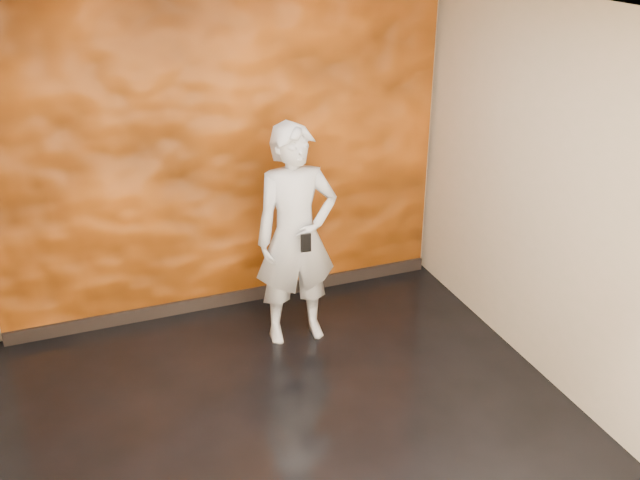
{
  "coord_description": "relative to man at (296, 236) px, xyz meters",
  "views": [
    {
      "loc": [
        -1.25,
        -3.67,
        3.34
      ],
      "look_at": [
        0.43,
        0.76,
        1.09
      ],
      "focal_mm": 40.0,
      "sensor_mm": 36.0,
      "label": 1
    }
  ],
  "objects": [
    {
      "name": "man",
      "position": [
        0.0,
        0.0,
        0.0
      ],
      "size": [
        0.7,
        0.48,
        1.85
      ],
      "primitive_type": "imported",
      "rotation": [
        0.0,
        0.0,
        -0.05
      ],
      "color": "#9BA1AA",
      "rests_on": "ground"
    },
    {
      "name": "baseboard",
      "position": [
        -0.4,
        0.7,
        -0.87
      ],
      "size": [
        3.9,
        0.04,
        0.12
      ],
      "primitive_type": "cube",
      "color": "black",
      "rests_on": "ground"
    },
    {
      "name": "feature_wall",
      "position": [
        -0.4,
        0.74,
        0.45
      ],
      "size": [
        3.9,
        0.06,
        2.75
      ],
      "primitive_type": "cube",
      "color": "#C85A11",
      "rests_on": "ground"
    },
    {
      "name": "phone",
      "position": [
        -0.01,
        -0.26,
        0.06
      ],
      "size": [
        0.08,
        0.02,
        0.15
      ],
      "primitive_type": "cube",
      "rotation": [
        0.0,
        0.0,
        -0.09
      ],
      "color": "black",
      "rests_on": "man"
    },
    {
      "name": "room",
      "position": [
        -0.4,
        -1.22,
        0.47
      ],
      "size": [
        4.02,
        4.02,
        2.81
      ],
      "color": "black",
      "rests_on": "ground"
    }
  ]
}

